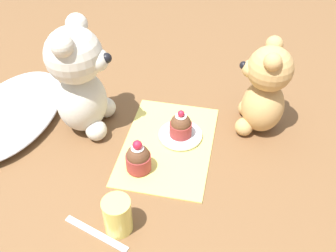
{
  "coord_description": "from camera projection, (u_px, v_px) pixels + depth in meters",
  "views": [
    {
      "loc": [
        -0.58,
        -0.12,
        0.6
      ],
      "look_at": [
        0.0,
        0.0,
        0.06
      ],
      "focal_mm": 42.0,
      "sensor_mm": 36.0,
      "label": 1
    }
  ],
  "objects": [
    {
      "name": "teaspoon",
      "position": [
        96.0,
        233.0,
        0.68
      ],
      "size": [
        0.05,
        0.13,
        0.01
      ],
      "primitive_type": "cube",
      "rotation": [
        0.0,
        0.0,
        1.25
      ],
      "color": "silver",
      "rests_on": "ground_plane"
    },
    {
      "name": "teddy_bear_tan",
      "position": [
        264.0,
        90.0,
        0.82
      ],
      "size": [
        0.11,
        0.11,
        0.21
      ],
      "rotation": [
        0.0,
        0.0,
        3.11
      ],
      "color": "tan",
      "rests_on": "ground_plane"
    },
    {
      "name": "juice_glass",
      "position": [
        117.0,
        215.0,
        0.67
      ],
      "size": [
        0.05,
        0.05,
        0.07
      ],
      "primitive_type": "cylinder",
      "color": "#EADB66",
      "rests_on": "ground_plane"
    },
    {
      "name": "cupcake_near_tan_bear",
      "position": [
        181.0,
        126.0,
        0.84
      ],
      "size": [
        0.05,
        0.05,
        0.07
      ],
      "color": "#993333",
      "rests_on": "saucer_plate"
    },
    {
      "name": "ground_plane",
      "position": [
        168.0,
        145.0,
        0.84
      ],
      "size": [
        4.0,
        4.0,
        0.0
      ],
      "primitive_type": "plane",
      "color": "brown"
    },
    {
      "name": "knitted_placemat",
      "position": [
        168.0,
        144.0,
        0.84
      ],
      "size": [
        0.27,
        0.19,
        0.01
      ],
      "primitive_type": "cube",
      "color": "#E0D166",
      "rests_on": "ground_plane"
    },
    {
      "name": "cupcake_near_cream_bear",
      "position": [
        138.0,
        158.0,
        0.77
      ],
      "size": [
        0.05,
        0.05,
        0.07
      ],
      "color": "#993333",
      "rests_on": "knitted_placemat"
    },
    {
      "name": "tulle_cloth",
      "position": [
        12.0,
        113.0,
        0.89
      ],
      "size": [
        0.33,
        0.2,
        0.04
      ],
      "primitive_type": "ellipsoid",
      "color": "silver",
      "rests_on": "ground_plane"
    },
    {
      "name": "saucer_plate",
      "position": [
        180.0,
        135.0,
        0.85
      ],
      "size": [
        0.09,
        0.09,
        0.01
      ],
      "primitive_type": "cylinder",
      "color": "silver",
      "rests_on": "knitted_placemat"
    },
    {
      "name": "teddy_bear_cream",
      "position": [
        80.0,
        80.0,
        0.81
      ],
      "size": [
        0.13,
        0.14,
        0.25
      ],
      "rotation": [
        0.0,
        0.0,
        0.06
      ],
      "color": "beige",
      "rests_on": "ground_plane"
    }
  ]
}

